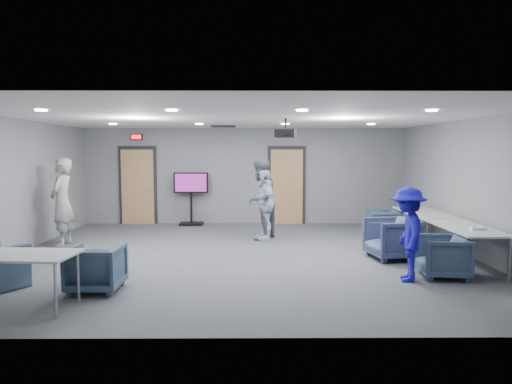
{
  "coord_description": "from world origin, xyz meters",
  "views": [
    {
      "loc": [
        0.24,
        -8.88,
        2.07
      ],
      "look_at": [
        0.31,
        0.7,
        1.2
      ],
      "focal_mm": 32.0,
      "sensor_mm": 36.0,
      "label": 1
    }
  ],
  "objects_px": {
    "chair_right_c": "(443,257)",
    "chair_front_a": "(96,268)",
    "projector": "(286,133)",
    "tv_stand": "(191,195)",
    "person_c": "(265,204)",
    "person_b": "(261,199)",
    "chair_right_a": "(383,224)",
    "person_d": "(408,234)",
    "chair_right_b": "(392,239)",
    "table_right_b": "(465,229)",
    "table_right_a": "(425,214)",
    "table_front_left": "(4,257)",
    "person_a": "(62,202)",
    "bottle_right": "(412,207)"
  },
  "relations": [
    {
      "from": "chair_right_c",
      "to": "chair_front_a",
      "type": "bearing_deg",
      "value": -76.35
    },
    {
      "from": "projector",
      "to": "chair_front_a",
      "type": "bearing_deg",
      "value": -128.53
    },
    {
      "from": "tv_stand",
      "to": "projector",
      "type": "bearing_deg",
      "value": -57.98
    },
    {
      "from": "person_c",
      "to": "projector",
      "type": "bearing_deg",
      "value": -4.76
    },
    {
      "from": "person_b",
      "to": "chair_right_a",
      "type": "distance_m",
      "value": 2.99
    },
    {
      "from": "person_d",
      "to": "chair_right_b",
      "type": "bearing_deg",
      "value": -175.67
    },
    {
      "from": "person_b",
      "to": "projector",
      "type": "xyz_separation_m",
      "value": [
        0.45,
        -1.68,
        1.46
      ]
    },
    {
      "from": "chair_right_a",
      "to": "chair_right_b",
      "type": "distance_m",
      "value": 2.16
    },
    {
      "from": "person_d",
      "to": "table_right_b",
      "type": "xyz_separation_m",
      "value": [
        1.3,
        0.82,
        -0.06
      ]
    },
    {
      "from": "table_right_a",
      "to": "table_front_left",
      "type": "distance_m",
      "value": 8.06
    },
    {
      "from": "person_b",
      "to": "tv_stand",
      "type": "relative_size",
      "value": 1.29
    },
    {
      "from": "person_b",
      "to": "person_d",
      "type": "bearing_deg",
      "value": 55.77
    },
    {
      "from": "person_a",
      "to": "table_right_b",
      "type": "relative_size",
      "value": 1.0
    },
    {
      "from": "person_d",
      "to": "table_right_a",
      "type": "bearing_deg",
      "value": 166.57
    },
    {
      "from": "chair_right_a",
      "to": "chair_front_a",
      "type": "xyz_separation_m",
      "value": [
        -5.42,
        -4.08,
        0.01
      ]
    },
    {
      "from": "person_a",
      "to": "table_front_left",
      "type": "bearing_deg",
      "value": 12.41
    },
    {
      "from": "person_a",
      "to": "projector",
      "type": "xyz_separation_m",
      "value": [
        4.78,
        -1.0,
        1.44
      ]
    },
    {
      "from": "chair_right_b",
      "to": "tv_stand",
      "type": "distance_m",
      "value": 5.97
    },
    {
      "from": "person_c",
      "to": "person_d",
      "type": "xyz_separation_m",
      "value": [
        2.18,
        -3.39,
        -0.08
      ]
    },
    {
      "from": "chair_front_a",
      "to": "table_front_left",
      "type": "distance_m",
      "value": 1.25
    },
    {
      "from": "person_b",
      "to": "person_c",
      "type": "xyz_separation_m",
      "value": [
        0.09,
        -0.04,
        -0.11
      ]
    },
    {
      "from": "person_c",
      "to": "chair_right_a",
      "type": "distance_m",
      "value": 2.88
    },
    {
      "from": "person_d",
      "to": "projector",
      "type": "distance_m",
      "value": 3.01
    },
    {
      "from": "person_c",
      "to": "projector",
      "type": "xyz_separation_m",
      "value": [
        0.36,
        -1.65,
        1.57
      ]
    },
    {
      "from": "table_right_b",
      "to": "table_front_left",
      "type": "distance_m",
      "value": 7.32
    },
    {
      "from": "person_a",
      "to": "chair_right_c",
      "type": "bearing_deg",
      "value": 70.47
    },
    {
      "from": "table_right_b",
      "to": "table_right_a",
      "type": "bearing_deg",
      "value": 0.0
    },
    {
      "from": "chair_right_c",
      "to": "table_right_a",
      "type": "bearing_deg",
      "value": 172.11
    },
    {
      "from": "person_c",
      "to": "table_right_a",
      "type": "bearing_deg",
      "value": 61.99
    },
    {
      "from": "table_right_a",
      "to": "table_right_b",
      "type": "relative_size",
      "value": 1.03
    },
    {
      "from": "chair_right_a",
      "to": "table_right_a",
      "type": "height_order",
      "value": "table_right_a"
    },
    {
      "from": "tv_stand",
      "to": "projector",
      "type": "xyz_separation_m",
      "value": [
        2.35,
        -3.76,
        1.57
      ]
    },
    {
      "from": "person_c",
      "to": "table_right_a",
      "type": "distance_m",
      "value": 3.55
    },
    {
      "from": "person_a",
      "to": "person_c",
      "type": "distance_m",
      "value": 4.47
    },
    {
      "from": "tv_stand",
      "to": "chair_right_a",
      "type": "bearing_deg",
      "value": -21.79
    },
    {
      "from": "table_right_a",
      "to": "person_c",
      "type": "bearing_deg",
      "value": 79.16
    },
    {
      "from": "person_c",
      "to": "chair_front_a",
      "type": "distance_m",
      "value": 4.7
    },
    {
      "from": "person_d",
      "to": "tv_stand",
      "type": "distance_m",
      "value": 6.91
    },
    {
      "from": "tv_stand",
      "to": "projector",
      "type": "height_order",
      "value": "projector"
    },
    {
      "from": "table_right_a",
      "to": "chair_right_c",
      "type": "bearing_deg",
      "value": 165.66
    },
    {
      "from": "person_c",
      "to": "table_front_left",
      "type": "relative_size",
      "value": 0.88
    },
    {
      "from": "chair_right_a",
      "to": "table_front_left",
      "type": "distance_m",
      "value": 7.99
    },
    {
      "from": "chair_right_a",
      "to": "projector",
      "type": "bearing_deg",
      "value": -47.26
    },
    {
      "from": "person_c",
      "to": "person_d",
      "type": "distance_m",
      "value": 4.03
    },
    {
      "from": "chair_right_b",
      "to": "projector",
      "type": "bearing_deg",
      "value": -108.3
    },
    {
      "from": "chair_right_b",
      "to": "bottle_right",
      "type": "xyz_separation_m",
      "value": [
        0.86,
        1.36,
        0.45
      ]
    },
    {
      "from": "chair_right_a",
      "to": "person_b",
      "type": "bearing_deg",
      "value": -80.85
    },
    {
      "from": "person_b",
      "to": "projector",
      "type": "distance_m",
      "value": 2.27
    },
    {
      "from": "chair_right_c",
      "to": "tv_stand",
      "type": "bearing_deg",
      "value": -131.38
    },
    {
      "from": "chair_right_c",
      "to": "projector",
      "type": "bearing_deg",
      "value": -115.88
    }
  ]
}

